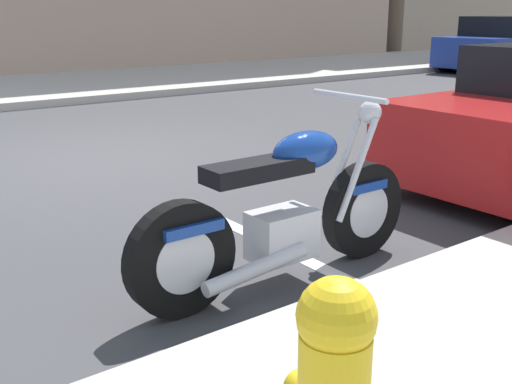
% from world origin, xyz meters
% --- Properties ---
extents(ground_plane, '(260.00, 260.00, 0.00)m').
position_xyz_m(ground_plane, '(0.00, 0.00, 0.00)').
color(ground_plane, '#3D3D3F').
extents(sidewalk_far_curb, '(120.00, 5.00, 0.14)m').
position_xyz_m(sidewalk_far_curb, '(12.00, 6.65, 0.07)').
color(sidewalk_far_curb, '#ADA89E').
rests_on(sidewalk_far_curb, ground).
extents(parking_stall_stripe, '(0.12, 2.20, 0.01)m').
position_xyz_m(parking_stall_stripe, '(0.00, -3.55, 0.00)').
color(parking_stall_stripe, silver).
rests_on(parking_stall_stripe, ground).
extents(parked_motorcycle, '(2.07, 0.62, 1.12)m').
position_xyz_m(parked_motorcycle, '(-0.32, -3.76, 0.43)').
color(parked_motorcycle, black).
rests_on(parked_motorcycle, ground).
extents(car_opposite_curb, '(4.13, 2.08, 1.45)m').
position_xyz_m(car_opposite_curb, '(13.23, 3.34, 0.69)').
color(car_opposite_curb, navy).
rests_on(car_opposite_curb, ground).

